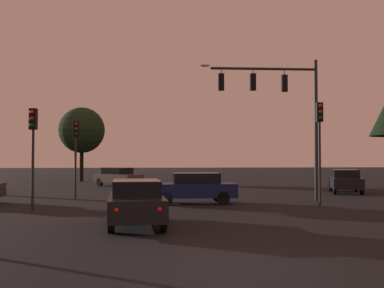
% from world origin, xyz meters
% --- Properties ---
extents(ground_plane, '(168.00, 168.00, 0.00)m').
position_xyz_m(ground_plane, '(0.00, 24.50, 0.00)').
color(ground_plane, black).
rests_on(ground_plane, ground).
extents(traffic_signal_mast_arm, '(6.33, 0.50, 7.52)m').
position_xyz_m(traffic_signal_mast_arm, '(5.15, 14.75, 5.33)').
color(traffic_signal_mast_arm, '#232326').
rests_on(traffic_signal_mast_arm, ground).
extents(traffic_light_corner_left, '(0.30, 0.35, 4.86)m').
position_xyz_m(traffic_light_corner_left, '(6.09, 11.68, 3.41)').
color(traffic_light_corner_left, '#232326').
rests_on(traffic_light_corner_left, ground).
extents(traffic_light_corner_right, '(0.36, 0.38, 4.34)m').
position_xyz_m(traffic_light_corner_right, '(-5.88, 17.06, 3.07)').
color(traffic_light_corner_right, '#232326').
rests_on(traffic_light_corner_right, ground).
extents(traffic_light_median, '(0.34, 0.37, 4.36)m').
position_xyz_m(traffic_light_median, '(-6.73, 10.94, 3.09)').
color(traffic_light_median, '#232326').
rests_on(traffic_light_median, ground).
extents(car_nearside_lane, '(1.98, 4.61, 1.52)m').
position_xyz_m(car_nearside_lane, '(-2.27, 6.42, 0.80)').
color(car_nearside_lane, black).
rests_on(car_nearside_lane, ground).
extents(car_crossing_right, '(4.30, 1.85, 1.52)m').
position_xyz_m(car_crossing_right, '(0.41, 13.85, 0.79)').
color(car_crossing_right, '#0F1947').
rests_on(car_crossing_right, ground).
extents(car_far_lane, '(4.20, 4.28, 1.52)m').
position_xyz_m(car_far_lane, '(-4.26, 28.78, 0.79)').
color(car_far_lane, '#473828').
rests_on(car_far_lane, ground).
extents(car_parked_lot, '(2.91, 4.28, 1.52)m').
position_xyz_m(car_parked_lot, '(11.00, 19.96, 0.79)').
color(car_parked_lot, black).
rests_on(car_parked_lot, ground).
extents(tree_behind_sign, '(4.53, 4.53, 7.34)m').
position_xyz_m(tree_behind_sign, '(-8.38, 37.36, 5.06)').
color(tree_behind_sign, black).
rests_on(tree_behind_sign, ground).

